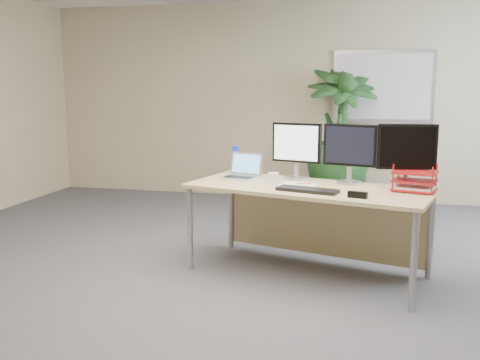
% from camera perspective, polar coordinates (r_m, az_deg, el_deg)
% --- Properties ---
extents(floor, '(8.00, 8.00, 0.00)m').
position_cam_1_polar(floor, '(3.88, -3.04, -13.65)').
color(floor, '#4A494E').
rests_on(floor, ground).
extents(back_wall, '(7.00, 0.04, 2.70)m').
position_cam_1_polar(back_wall, '(7.48, 5.64, 8.34)').
color(back_wall, tan).
rests_on(back_wall, floor).
extents(whiteboard, '(1.30, 0.04, 0.95)m').
position_cam_1_polar(whiteboard, '(7.38, 15.04, 9.58)').
color(whiteboard, silver).
rests_on(whiteboard, back_wall).
extents(desk, '(2.09, 1.29, 0.75)m').
position_cam_1_polar(desk, '(4.53, 7.72, -2.42)').
color(desk, tan).
rests_on(desk, floor).
extents(floor_plant, '(1.08, 1.08, 1.50)m').
position_cam_1_polar(floor_plant, '(7.16, 10.49, 3.34)').
color(floor_plant, '#153917').
rests_on(floor_plant, floor).
extents(monitor_left, '(0.44, 0.20, 0.49)m').
position_cam_1_polar(monitor_left, '(4.70, 6.05, 3.51)').
color(monitor_left, '#A3A3A8').
rests_on(monitor_left, desk).
extents(monitor_right, '(0.44, 0.20, 0.50)m').
position_cam_1_polar(monitor_right, '(4.53, 11.66, 3.16)').
color(monitor_right, '#A3A3A8').
rests_on(monitor_right, desk).
extents(monitor_dark, '(0.46, 0.21, 0.51)m').
position_cam_1_polar(monitor_dark, '(4.42, 17.36, 2.87)').
color(monitor_dark, '#A3A3A8').
rests_on(monitor_dark, desk).
extents(laptop, '(0.36, 0.34, 0.22)m').
position_cam_1_polar(laptop, '(4.76, 0.27, 0.91)').
color(laptop, silver).
rests_on(laptop, desk).
extents(keyboard, '(0.50, 0.28, 0.03)m').
position_cam_1_polar(keyboard, '(4.18, 7.20, -1.05)').
color(keyboard, black).
rests_on(keyboard, desk).
extents(coffee_mug, '(0.13, 0.09, 0.10)m').
position_cam_1_polar(coffee_mug, '(4.46, 3.54, 0.17)').
color(coffee_mug, white).
rests_on(coffee_mug, desk).
extents(spiral_notebook, '(0.33, 0.28, 0.01)m').
position_cam_1_polar(spiral_notebook, '(4.40, 6.20, -0.58)').
color(spiral_notebook, white).
rests_on(spiral_notebook, desk).
extents(orange_pen, '(0.13, 0.04, 0.01)m').
position_cam_1_polar(orange_pen, '(4.43, 6.76, -0.38)').
color(orange_pen, '#DB5018').
rests_on(orange_pen, spiral_notebook).
extents(yellow_highlighter, '(0.11, 0.07, 0.02)m').
position_cam_1_polar(yellow_highlighter, '(4.30, 8.98, -0.85)').
color(yellow_highlighter, '#FAFF1A').
rests_on(yellow_highlighter, desk).
extents(water_bottle, '(0.07, 0.07, 0.26)m').
position_cam_1_polar(water_bottle, '(4.98, -0.47, 2.10)').
color(water_bottle, '#AABAC8').
rests_on(water_bottle, desk).
extents(letter_tray, '(0.37, 0.31, 0.15)m').
position_cam_1_polar(letter_tray, '(4.37, 18.12, -0.27)').
color(letter_tray, '#A51416').
rests_on(letter_tray, desk).
extents(stapler, '(0.15, 0.07, 0.05)m').
position_cam_1_polar(stapler, '(4.00, 12.44, -1.55)').
color(stapler, black).
rests_on(stapler, desk).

